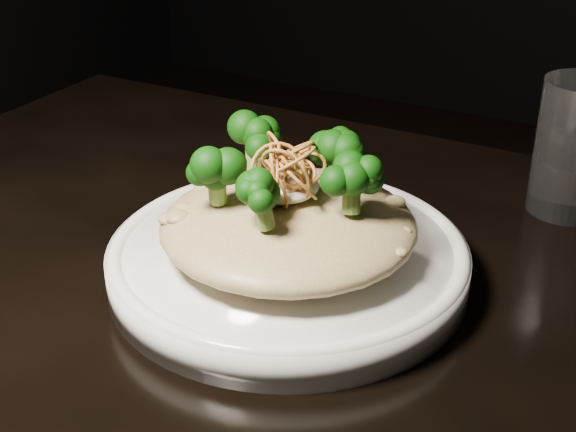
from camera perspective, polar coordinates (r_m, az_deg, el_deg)
The scene contains 6 objects.
plate at distance 0.62m, azimuth 0.00°, elevation -3.30°, with size 0.28×0.28×0.03m, color white.
risotto at distance 0.60m, azimuth 0.04°, elevation -0.65°, with size 0.19×0.19×0.04m, color brown.
broccoli at distance 0.59m, azimuth -0.15°, elevation 3.48°, with size 0.12×0.12×0.04m, color black, non-canonical shape.
cheese at distance 0.60m, azimuth -0.44°, elevation 2.18°, with size 0.06×0.06×0.02m, color white.
shallots at distance 0.58m, azimuth -0.33°, elevation 4.11°, with size 0.05×0.05×0.03m, color brown, non-canonical shape.
drinking_glass at distance 0.75m, azimuth 19.73°, elevation 4.61°, with size 0.07×0.07×0.12m, color white.
Camera 1 is at (0.18, -0.41, 1.09)m, focal length 50.00 mm.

